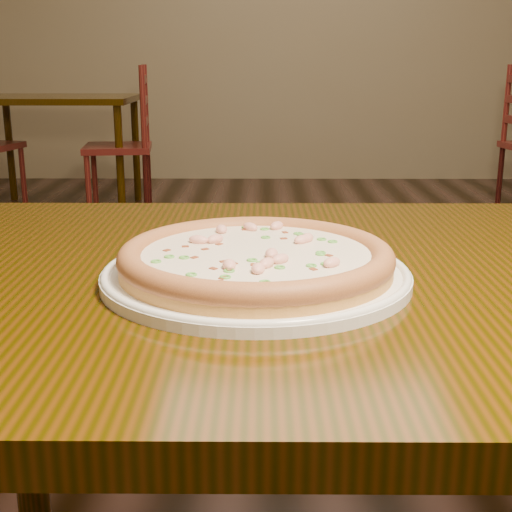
{
  "coord_description": "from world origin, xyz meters",
  "views": [
    {
      "loc": [
        -0.29,
        -1.5,
        1.0
      ],
      "look_at": [
        -0.3,
        -0.73,
        0.78
      ],
      "focal_mm": 50.0,
      "sensor_mm": 36.0,
      "label": 1
    }
  ],
  "objects_px": {
    "pizza": "(256,258)",
    "plate": "(256,274)",
    "hero_table": "(353,345)",
    "bg_table_left": "(58,111)",
    "chair_b": "(126,147)"
  },
  "relations": [
    {
      "from": "chair_b",
      "to": "bg_table_left",
      "type": "bearing_deg",
      "value": 160.77
    },
    {
      "from": "hero_table",
      "to": "pizza",
      "type": "bearing_deg",
      "value": -157.41
    },
    {
      "from": "hero_table",
      "to": "chair_b",
      "type": "relative_size",
      "value": 1.26
    },
    {
      "from": "plate",
      "to": "pizza",
      "type": "height_order",
      "value": "pizza"
    },
    {
      "from": "plate",
      "to": "pizza",
      "type": "relative_size",
      "value": 1.12
    },
    {
      "from": "pizza",
      "to": "bg_table_left",
      "type": "relative_size",
      "value": 0.31
    },
    {
      "from": "plate",
      "to": "bg_table_left",
      "type": "relative_size",
      "value": 0.35
    },
    {
      "from": "pizza",
      "to": "chair_b",
      "type": "distance_m",
      "value": 3.95
    },
    {
      "from": "pizza",
      "to": "plate",
      "type": "bearing_deg",
      "value": -124.99
    },
    {
      "from": "hero_table",
      "to": "plate",
      "type": "height_order",
      "value": "plate"
    },
    {
      "from": "hero_table",
      "to": "pizza",
      "type": "xyz_separation_m",
      "value": [
        -0.12,
        -0.05,
        0.13
      ]
    },
    {
      "from": "chair_b",
      "to": "hero_table",
      "type": "bearing_deg",
      "value": -75.43
    },
    {
      "from": "plate",
      "to": "pizza",
      "type": "bearing_deg",
      "value": 55.01
    },
    {
      "from": "hero_table",
      "to": "plate",
      "type": "xyz_separation_m",
      "value": [
        -0.12,
        -0.05,
        0.11
      ]
    },
    {
      "from": "bg_table_left",
      "to": "chair_b",
      "type": "distance_m",
      "value": 0.54
    }
  ]
}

